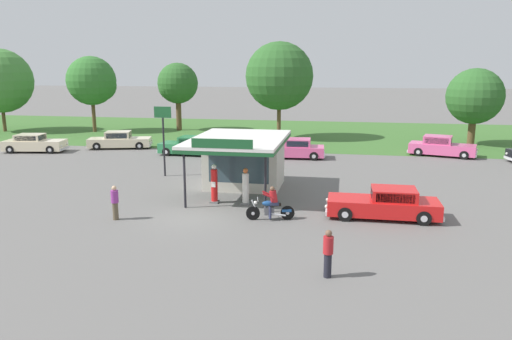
{
  "coord_description": "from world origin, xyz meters",
  "views": [
    {
      "loc": [
        6.71,
        -20.85,
        6.85
      ],
      "look_at": [
        2.14,
        4.26,
        1.4
      ],
      "focal_mm": 33.75,
      "sensor_mm": 36.0,
      "label": 1
    }
  ],
  "objects_px": {
    "parked_car_back_row_left": "(190,146)",
    "bystander_standing_back_lot": "(115,202)",
    "gas_pump_offside": "(246,188)",
    "parked_car_second_row_spare": "(441,147)",
    "featured_classic_sedan": "(385,204)",
    "motorcycle_with_rider": "(271,206)",
    "roadside_pole_sign": "(163,129)",
    "parked_car_back_row_centre_left": "(120,141)",
    "gas_pump_nearside": "(214,185)",
    "bystander_leaning_by_kiosk": "(328,252)",
    "parked_car_back_row_far_right": "(294,149)",
    "parked_car_back_row_far_left": "(34,144)"
  },
  "relations": [
    {
      "from": "parked_car_second_row_spare",
      "to": "motorcycle_with_rider",
      "type": "bearing_deg",
      "value": -120.17
    },
    {
      "from": "motorcycle_with_rider",
      "to": "bystander_leaning_by_kiosk",
      "type": "relative_size",
      "value": 1.33
    },
    {
      "from": "bystander_leaning_by_kiosk",
      "to": "motorcycle_with_rider",
      "type": "bearing_deg",
      "value": 115.58
    },
    {
      "from": "parked_car_second_row_spare",
      "to": "parked_car_back_row_far_right",
      "type": "relative_size",
      "value": 1.08
    },
    {
      "from": "parked_car_second_row_spare",
      "to": "parked_car_back_row_left",
      "type": "relative_size",
      "value": 1.1
    },
    {
      "from": "motorcycle_with_rider",
      "to": "bystander_leaning_by_kiosk",
      "type": "distance_m",
      "value": 6.41
    },
    {
      "from": "parked_car_back_row_far_right",
      "to": "roadside_pole_sign",
      "type": "distance_m",
      "value": 11.09
    },
    {
      "from": "gas_pump_offside",
      "to": "roadside_pole_sign",
      "type": "height_order",
      "value": "roadside_pole_sign"
    },
    {
      "from": "parked_car_back_row_far_right",
      "to": "parked_car_back_row_left",
      "type": "bearing_deg",
      "value": -179.09
    },
    {
      "from": "parked_car_back_row_far_left",
      "to": "parked_car_back_row_centre_left",
      "type": "relative_size",
      "value": 0.92
    },
    {
      "from": "gas_pump_nearside",
      "to": "parked_car_back_row_left",
      "type": "distance_m",
      "value": 14.32
    },
    {
      "from": "bystander_leaning_by_kiosk",
      "to": "roadside_pole_sign",
      "type": "xyz_separation_m",
      "value": [
        -10.87,
        13.59,
        2.19
      ]
    },
    {
      "from": "featured_classic_sedan",
      "to": "roadside_pole_sign",
      "type": "height_order",
      "value": "roadside_pole_sign"
    },
    {
      "from": "featured_classic_sedan",
      "to": "parked_car_back_row_centre_left",
      "type": "distance_m",
      "value": 26.49
    },
    {
      "from": "gas_pump_offside",
      "to": "parked_car_back_row_left",
      "type": "height_order",
      "value": "gas_pump_offside"
    },
    {
      "from": "featured_classic_sedan",
      "to": "parked_car_back_row_left",
      "type": "relative_size",
      "value": 1.07
    },
    {
      "from": "motorcycle_with_rider",
      "to": "bystander_leaning_by_kiosk",
      "type": "bearing_deg",
      "value": -64.42
    },
    {
      "from": "parked_car_back_row_centre_left",
      "to": "bystander_leaning_by_kiosk",
      "type": "bearing_deg",
      "value": -51.24
    },
    {
      "from": "featured_classic_sedan",
      "to": "parked_car_back_row_left",
      "type": "height_order",
      "value": "parked_car_back_row_left"
    },
    {
      "from": "motorcycle_with_rider",
      "to": "parked_car_back_row_far_right",
      "type": "distance_m",
      "value": 15.6
    },
    {
      "from": "parked_car_back_row_far_left",
      "to": "roadside_pole_sign",
      "type": "height_order",
      "value": "roadside_pole_sign"
    },
    {
      "from": "parked_car_back_row_left",
      "to": "bystander_leaning_by_kiosk",
      "type": "bearing_deg",
      "value": -61.2
    },
    {
      "from": "parked_car_back_row_far_right",
      "to": "motorcycle_with_rider",
      "type": "bearing_deg",
      "value": -87.98
    },
    {
      "from": "gas_pump_offside",
      "to": "parked_car_second_row_spare",
      "type": "height_order",
      "value": "gas_pump_offside"
    },
    {
      "from": "featured_classic_sedan",
      "to": "parked_car_back_row_far_left",
      "type": "xyz_separation_m",
      "value": [
        -27.13,
        13.22,
        0.04
      ]
    },
    {
      "from": "parked_car_back_row_far_left",
      "to": "gas_pump_nearside",
      "type": "bearing_deg",
      "value": -33.06
    },
    {
      "from": "parked_car_back_row_left",
      "to": "parked_car_back_row_far_left",
      "type": "bearing_deg",
      "value": -175.61
    },
    {
      "from": "motorcycle_with_rider",
      "to": "parked_car_back_row_centre_left",
      "type": "relative_size",
      "value": 0.39
    },
    {
      "from": "gas_pump_nearside",
      "to": "gas_pump_offside",
      "type": "distance_m",
      "value": 1.64
    },
    {
      "from": "gas_pump_offside",
      "to": "parked_car_back_row_far_left",
      "type": "height_order",
      "value": "gas_pump_offside"
    },
    {
      "from": "gas_pump_nearside",
      "to": "parked_car_back_row_far_right",
      "type": "distance_m",
      "value": 13.59
    },
    {
      "from": "gas_pump_nearside",
      "to": "bystander_standing_back_lot",
      "type": "height_order",
      "value": "gas_pump_nearside"
    },
    {
      "from": "gas_pump_offside",
      "to": "parked_car_back_row_centre_left",
      "type": "distance_m",
      "value": 20.73
    },
    {
      "from": "parked_car_back_row_centre_left",
      "to": "bystander_leaning_by_kiosk",
      "type": "height_order",
      "value": "bystander_leaning_by_kiosk"
    },
    {
      "from": "bystander_standing_back_lot",
      "to": "parked_car_back_row_centre_left",
      "type": "bearing_deg",
      "value": 115.28
    },
    {
      "from": "parked_car_back_row_left",
      "to": "bystander_standing_back_lot",
      "type": "relative_size",
      "value": 3.06
    },
    {
      "from": "featured_classic_sedan",
      "to": "roadside_pole_sign",
      "type": "distance_m",
      "value": 14.98
    },
    {
      "from": "gas_pump_nearside",
      "to": "parked_car_back_row_far_right",
      "type": "xyz_separation_m",
      "value": [
        2.75,
        13.3,
        -0.25
      ]
    },
    {
      "from": "featured_classic_sedan",
      "to": "bystander_standing_back_lot",
      "type": "distance_m",
      "value": 12.42
    },
    {
      "from": "featured_classic_sedan",
      "to": "parked_car_second_row_spare",
      "type": "xyz_separation_m",
      "value": [
        5.65,
        17.33,
        0.07
      ]
    },
    {
      "from": "featured_classic_sedan",
      "to": "motorcycle_with_rider",
      "type": "bearing_deg",
      "value": -166.51
    },
    {
      "from": "parked_car_back_row_far_right",
      "to": "parked_car_back_row_left",
      "type": "height_order",
      "value": "parked_car_back_row_far_right"
    },
    {
      "from": "gas_pump_offside",
      "to": "bystander_standing_back_lot",
      "type": "height_order",
      "value": "gas_pump_offside"
    },
    {
      "from": "parked_car_back_row_left",
      "to": "bystander_standing_back_lot",
      "type": "xyz_separation_m",
      "value": [
        1.87,
        -16.72,
        0.16
      ]
    },
    {
      "from": "gas_pump_offside",
      "to": "motorcycle_with_rider",
      "type": "height_order",
      "value": "gas_pump_offside"
    },
    {
      "from": "parked_car_back_row_far_left",
      "to": "featured_classic_sedan",
      "type": "bearing_deg",
      "value": -25.98
    },
    {
      "from": "motorcycle_with_rider",
      "to": "parked_car_back_row_centre_left",
      "type": "bearing_deg",
      "value": 132.33
    },
    {
      "from": "parked_car_back_row_far_right",
      "to": "parked_car_back_row_centre_left",
      "type": "bearing_deg",
      "value": 173.25
    },
    {
      "from": "motorcycle_with_rider",
      "to": "parked_car_back_row_far_right",
      "type": "bearing_deg",
      "value": 92.02
    },
    {
      "from": "featured_classic_sedan",
      "to": "parked_car_back_row_left",
      "type": "bearing_deg",
      "value": 134.63
    }
  ]
}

